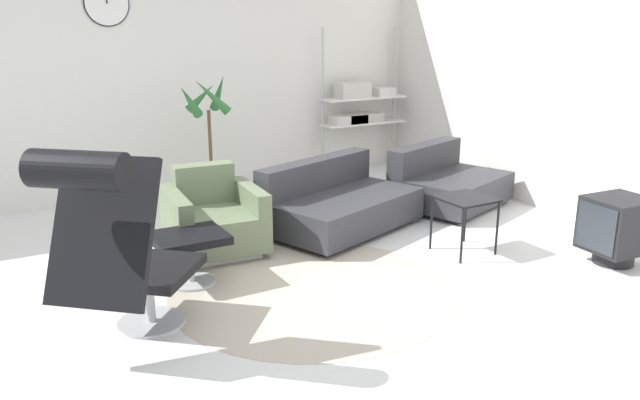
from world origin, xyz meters
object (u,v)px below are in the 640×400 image
shelf_unit (360,105)px  ottoman (189,245)px  lounge_chair (114,234)px  side_table (465,204)px  couch_low (338,205)px  potted_plant (209,145)px  crt_television (617,228)px  armchair_red (213,221)px  couch_second (447,185)px

shelf_unit → ottoman: bearing=-142.0°
lounge_chair → side_table: 2.94m
couch_low → lounge_chair: bearing=10.9°
potted_plant → side_table: bearing=-61.7°
ottoman → side_table: side_table is taller
lounge_chair → potted_plant: 3.18m
ottoman → crt_television: bearing=-22.8°
couch_low → crt_television: (1.50, -1.87, 0.07)m
armchair_red → potted_plant: size_ratio=0.61×
armchair_red → shelf_unit: shelf_unit is taller
armchair_red → side_table: (1.84, -1.09, 0.17)m
lounge_chair → shelf_unit: size_ratio=0.70×
lounge_chair → couch_low: lounge_chair is taller
armchair_red → lounge_chair: bearing=56.3°
side_table → potted_plant: size_ratio=0.35×
armchair_red → side_table: armchair_red is taller
couch_low → shelf_unit: bearing=-146.9°
armchair_red → couch_second: size_ratio=0.61×
couch_low → potted_plant: (-0.74, 1.44, 0.41)m
ottoman → shelf_unit: bearing=38.0°
ottoman → crt_television: (3.14, -1.32, -0.00)m
armchair_red → side_table: bearing=153.9°
ottoman → couch_low: size_ratio=0.32×
shelf_unit → couch_low: bearing=-127.9°
armchair_red → crt_television: bearing=149.9°
couch_second → shelf_unit: bearing=-109.9°
armchair_red → side_table: size_ratio=1.75×
ottoman → couch_second: couch_second is taller
ottoman → couch_second: 3.11m
couch_second → crt_television: (0.09, -1.95, 0.07)m
ottoman → shelf_unit: (3.07, 2.40, 0.57)m
ottoman → shelf_unit: shelf_unit is taller
couch_low → potted_plant: 1.67m
shelf_unit → crt_television: bearing=-89.0°
couch_low → potted_plant: size_ratio=1.18×
armchair_red → potted_plant: (0.49, 1.41, 0.38)m
potted_plant → shelf_unit: size_ratio=0.76×
potted_plant → armchair_red: bearing=-109.2°
armchair_red → couch_low: (1.23, -0.03, -0.04)m
potted_plant → crt_television: bearing=-55.9°
couch_low → side_table: 1.24m
lounge_chair → side_table: bearing=46.2°
lounge_chair → shelf_unit: bearing=81.3°
couch_low → ottoman: bearing=-0.3°
lounge_chair → couch_second: lounge_chair is taller
armchair_red → crt_television: size_ratio=1.53×
potted_plant → couch_second: bearing=-32.3°
couch_low → shelf_unit: (1.44, 1.85, 0.64)m
crt_television → ottoman: bearing=71.1°
side_table → shelf_unit: bearing=74.1°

